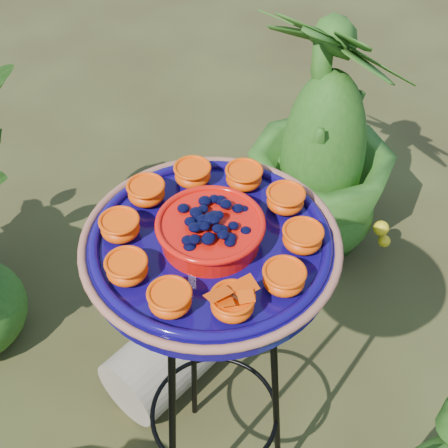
{
  "coord_description": "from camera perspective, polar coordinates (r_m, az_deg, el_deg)",
  "views": [
    {
      "loc": [
        -0.15,
        -0.79,
        1.71
      ],
      "look_at": [
        0.12,
        -0.07,
        0.93
      ],
      "focal_mm": 50.0,
      "sensor_mm": 36.0,
      "label": 1
    }
  ],
  "objects": [
    {
      "name": "shrub_back_right",
      "position": [
        2.12,
        9.25,
        8.16
      ],
      "size": [
        0.69,
        0.69,
        0.91
      ],
      "primitive_type": "imported",
      "rotation": [
        0.0,
        0.0,
        2.07
      ],
      "color": "#214D14",
      "rests_on": "ground"
    },
    {
      "name": "driftwood_log",
      "position": [
        1.97,
        -1.95,
        -9.23
      ],
      "size": [
        0.69,
        0.5,
        0.22
      ],
      "primitive_type": "cylinder",
      "rotation": [
        0.0,
        1.57,
        0.49
      ],
      "color": "gray",
      "rests_on": "ground"
    },
    {
      "name": "feeder_dish",
      "position": [
        1.09,
        -1.23,
        -1.6
      ],
      "size": [
        0.46,
        0.46,
        0.1
      ],
      "rotation": [
        0.0,
        0.0,
        0.02
      ],
      "color": "#0F0754",
      "rests_on": "tripod_stand"
    },
    {
      "name": "tripod_stand",
      "position": [
        1.4,
        -0.98,
        -12.42
      ],
      "size": [
        0.33,
        0.35,
        0.87
      ],
      "rotation": [
        0.0,
        0.0,
        0.02
      ],
      "color": "black",
      "rests_on": "ground"
    }
  ]
}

